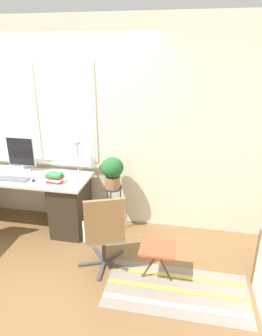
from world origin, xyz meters
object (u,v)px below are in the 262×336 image
at_px(monitor, 21,155).
at_px(folding_stool, 158,251).
at_px(mouse, 33,180).
at_px(office_chair_swivel, 104,231).
at_px(book_stack, 55,178).
at_px(plant_stand, 113,193).
at_px(desk_lamp, 77,149).
at_px(keyboard, 13,179).
at_px(potted_plant, 112,171).

distance_m(monitor, folding_stool, 2.24).
height_order(mouse, office_chair_swivel, office_chair_swivel).
distance_m(book_stack, plant_stand, 0.77).
bearing_deg(monitor, folding_stool, -24.30).
relative_size(desk_lamp, folding_stool, 1.18).
xyz_separation_m(keyboard, mouse, (0.28, -0.01, 0.01)).
height_order(monitor, keyboard, monitor).
distance_m(office_chair_swivel, plant_stand, 0.79).
relative_size(keyboard, office_chair_swivel, 0.44).
relative_size(monitor, office_chair_swivel, 0.51).
bearing_deg(office_chair_swivel, plant_stand, -104.74).
distance_m(keyboard, potted_plant, 1.27).
xyz_separation_m(book_stack, office_chair_swivel, (0.78, -0.55, -0.33)).
height_order(mouse, potted_plant, potted_plant).
bearing_deg(desk_lamp, book_stack, -124.52).
xyz_separation_m(monitor, book_stack, (0.59, -0.28, -0.17)).
relative_size(plant_stand, folding_stool, 1.56).
distance_m(potted_plant, folding_stool, 1.20).
bearing_deg(plant_stand, monitor, 177.88).
xyz_separation_m(monitor, potted_plant, (1.27, -0.05, -0.12)).
height_order(mouse, plant_stand, mouse).
bearing_deg(potted_plant, office_chair_swivel, -82.88).
bearing_deg(plant_stand, folding_stool, -50.56).
bearing_deg(potted_plant, mouse, -164.69).
xyz_separation_m(desk_lamp, potted_plant, (0.48, -0.06, -0.23)).
relative_size(mouse, plant_stand, 0.09).
bearing_deg(plant_stand, potted_plant, 0.00).
bearing_deg(mouse, potted_plant, 15.31).
distance_m(book_stack, office_chair_swivel, 1.01).
distance_m(keyboard, plant_stand, 1.28).
relative_size(desk_lamp, potted_plant, 1.20).
bearing_deg(plant_stand, mouse, -164.69).
xyz_separation_m(mouse, book_stack, (0.28, 0.03, 0.05)).
xyz_separation_m(monitor, keyboard, (0.03, -0.30, -0.23)).
distance_m(keyboard, office_chair_swivel, 1.46).
bearing_deg(plant_stand, keyboard, -168.36).
bearing_deg(potted_plant, desk_lamp, 172.55).
relative_size(monitor, potted_plant, 1.19).
distance_m(keyboard, desk_lamp, 0.90).
bearing_deg(desk_lamp, potted_plant, -7.45).
height_order(office_chair_swivel, plant_stand, office_chair_swivel).
bearing_deg(book_stack, mouse, -174.23).
height_order(desk_lamp, potted_plant, desk_lamp).
bearing_deg(office_chair_swivel, folding_stool, 152.46).
xyz_separation_m(monitor, plant_stand, (1.27, -0.05, -0.43)).
height_order(monitor, mouse, monitor).
distance_m(monitor, book_stack, 0.68).
xyz_separation_m(keyboard, office_chair_swivel, (1.34, -0.52, -0.28)).
bearing_deg(plant_stand, office_chair_swivel, -82.88).
xyz_separation_m(office_chair_swivel, plant_stand, (-0.10, 0.78, 0.07)).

